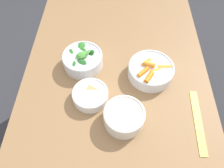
{
  "coord_description": "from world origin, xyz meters",
  "views": [
    {
      "loc": [
        0.51,
        -0.0,
        1.52
      ],
      "look_at": [
        0.01,
        -0.02,
        0.78
      ],
      "focal_mm": 35.0,
      "sensor_mm": 36.0,
      "label": 1
    }
  ],
  "objects_px": {
    "bowl_beans_hotdog": "(124,117)",
    "bowl_cookies": "(91,95)",
    "bowl_greens": "(83,59)",
    "ruler": "(198,121)",
    "bowl_carrots": "(151,70)"
  },
  "relations": [
    {
      "from": "ruler",
      "to": "bowl_beans_hotdog",
      "type": "bearing_deg",
      "value": -89.18
    },
    {
      "from": "bowl_greens",
      "to": "bowl_cookies",
      "type": "height_order",
      "value": "bowl_greens"
    },
    {
      "from": "bowl_carrots",
      "to": "ruler",
      "type": "bearing_deg",
      "value": 37.88
    },
    {
      "from": "bowl_carrots",
      "to": "bowl_cookies",
      "type": "distance_m",
      "value": 0.28
    },
    {
      "from": "bowl_beans_hotdog",
      "to": "bowl_cookies",
      "type": "distance_m",
      "value": 0.16
    },
    {
      "from": "bowl_greens",
      "to": "bowl_beans_hotdog",
      "type": "distance_m",
      "value": 0.32
    },
    {
      "from": "bowl_greens",
      "to": "bowl_beans_hotdog",
      "type": "bearing_deg",
      "value": 33.75
    },
    {
      "from": "bowl_greens",
      "to": "ruler",
      "type": "xyz_separation_m",
      "value": [
        0.27,
        0.46,
        -0.03
      ]
    },
    {
      "from": "bowl_beans_hotdog",
      "to": "bowl_carrots",
      "type": "bearing_deg",
      "value": 152.67
    },
    {
      "from": "bowl_beans_hotdog",
      "to": "bowl_cookies",
      "type": "xyz_separation_m",
      "value": [
        -0.1,
        -0.13,
        -0.01
      ]
    },
    {
      "from": "bowl_greens",
      "to": "bowl_beans_hotdog",
      "type": "height_order",
      "value": "bowl_greens"
    },
    {
      "from": "bowl_cookies",
      "to": "bowl_carrots",
      "type": "bearing_deg",
      "value": 116.74
    },
    {
      "from": "bowl_beans_hotdog",
      "to": "bowl_cookies",
      "type": "height_order",
      "value": "bowl_beans_hotdog"
    },
    {
      "from": "bowl_cookies",
      "to": "bowl_beans_hotdog",
      "type": "bearing_deg",
      "value": 54.25
    },
    {
      "from": "bowl_cookies",
      "to": "ruler",
      "type": "bearing_deg",
      "value": 77.53
    }
  ]
}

